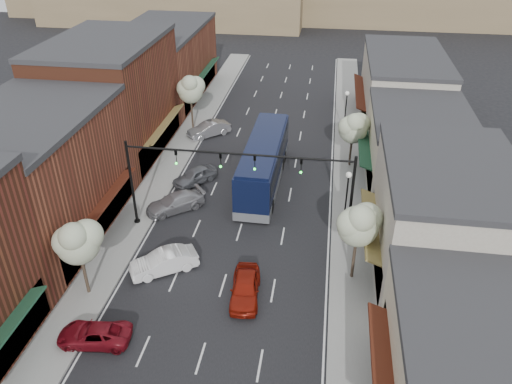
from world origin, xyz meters
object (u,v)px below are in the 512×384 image
at_px(signal_mast_left, 161,173).
at_px(red_hatchback, 245,288).
at_px(lamp_post_near, 347,189).
at_px(coach_bus, 264,162).
at_px(parked_car_e, 209,129).
at_px(parked_car_a, 94,334).
at_px(tree_right_far, 354,127).
at_px(tree_right_near, 359,223).
at_px(parked_car_c, 175,203).
at_px(lamp_post_far, 346,104).
at_px(tree_left_near, 77,241).
at_px(parked_car_b, 164,262).
at_px(parked_car_d, 195,176).
at_px(signal_mast_right, 318,185).
at_px(tree_left_far, 191,89).

relative_size(signal_mast_left, red_hatchback, 1.88).
height_order(lamp_post_near, coach_bus, lamp_post_near).
distance_m(lamp_post_near, parked_car_e, 20.03).
xyz_separation_m(signal_mast_left, parked_car_a, (-0.58, -11.72, -4.04)).
bearing_deg(tree_right_far, tree_right_near, -90.00).
height_order(lamp_post_near, parked_car_e, lamp_post_near).
bearing_deg(parked_car_c, lamp_post_near, 51.83).
distance_m(tree_right_near, lamp_post_far, 24.11).
bearing_deg(tree_left_near, tree_right_far, 50.31).
distance_m(tree_right_far, parked_car_c, 17.29).
distance_m(tree_right_near, parked_car_b, 13.13).
xyz_separation_m(lamp_post_near, coach_bus, (-7.00, 5.17, -0.93)).
bearing_deg(coach_bus, tree_right_far, 30.22).
height_order(tree_left_near, coach_bus, tree_left_near).
distance_m(lamp_post_near, parked_car_b, 14.40).
bearing_deg(parked_car_a, parked_car_d, 170.63).
height_order(signal_mast_right, lamp_post_far, signal_mast_right).
relative_size(tree_left_near, parked_car_d, 1.37).
bearing_deg(red_hatchback, parked_car_d, 111.56).
bearing_deg(signal_mast_right, tree_left_far, 127.71).
xyz_separation_m(coach_bus, parked_car_e, (-7.00, 8.97, -1.33)).
bearing_deg(signal_mast_right, parked_car_e, 125.39).
bearing_deg(signal_mast_right, red_hatchback, -120.40).
relative_size(tree_left_near, lamp_post_near, 1.28).
bearing_deg(tree_left_far, lamp_post_near, -43.89).
bearing_deg(parked_car_e, signal_mast_left, -40.31).
bearing_deg(signal_mast_right, parked_car_c, 168.47).
xyz_separation_m(tree_left_near, parked_car_a, (2.05, -3.67, -3.64)).
xyz_separation_m(lamp_post_near, parked_car_e, (-14.00, 14.14, -2.25)).
xyz_separation_m(tree_left_near, lamp_post_near, (16.05, 10.56, -1.22)).
relative_size(tree_right_far, coach_bus, 0.41).
xyz_separation_m(signal_mast_right, tree_left_near, (-13.87, -8.05, -0.40)).
height_order(tree_right_near, red_hatchback, tree_right_near).
distance_m(signal_mast_right, tree_left_near, 16.05).
bearing_deg(tree_left_far, tree_right_far, -19.87).
height_order(tree_right_far, lamp_post_near, tree_right_far).
relative_size(lamp_post_far, red_hatchback, 1.02).
bearing_deg(parked_car_d, signal_mast_right, 7.12).
distance_m(signal_mast_left, tree_right_near, 14.55).
bearing_deg(tree_right_far, signal_mast_right, -102.85).
height_order(coach_bus, parked_car_a, coach_bus).
bearing_deg(parked_car_e, tree_right_far, 29.80).
xyz_separation_m(red_hatchback, parked_car_d, (-6.76, 13.61, -0.04)).
distance_m(coach_bus, parked_car_d, 6.16).
distance_m(tree_right_near, parked_car_c, 15.79).
distance_m(signal_mast_left, tree_right_far, 18.39).
distance_m(tree_right_far, tree_left_near, 25.99).
relative_size(tree_left_near, parked_car_e, 1.25).
bearing_deg(signal_mast_right, tree_right_near, -56.09).
xyz_separation_m(signal_mast_left, coach_bus, (6.42, 7.67, -2.54)).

